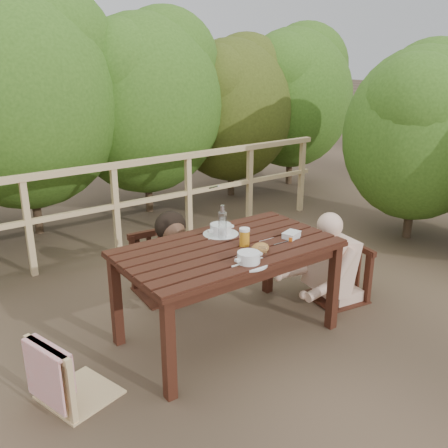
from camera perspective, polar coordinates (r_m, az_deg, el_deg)
ground at (r=3.96m, az=0.43°, el=-12.59°), size 60.00×60.00×0.00m
table at (r=3.78m, az=0.45°, el=-7.85°), size 1.59×0.89×0.73m
chair_left at (r=3.25m, az=-16.90°, el=-12.28°), size 0.53×0.53×0.86m
chair_far at (r=4.41m, az=-6.85°, el=-1.85°), size 0.55×0.55×1.03m
chair_right at (r=4.41m, az=13.05°, el=-2.97°), size 0.52×0.52×0.92m
woman at (r=4.39m, az=-7.03°, el=-0.50°), size 0.54×0.65×1.24m
diner_right at (r=4.36m, az=13.52°, el=-0.30°), size 0.74×0.63×1.34m
railing at (r=5.36m, az=-12.29°, el=1.58°), size 5.60×0.10×1.01m
hedge_row at (r=6.38m, az=-14.38°, el=16.96°), size 6.60×1.60×3.80m
soup_near at (r=3.33m, az=2.85°, el=-3.96°), size 0.26×0.26×0.09m
soup_far at (r=3.84m, az=-0.38°, el=-0.68°), size 0.28×0.28×0.09m
bread_roll at (r=3.51m, az=4.17°, el=-2.81°), size 0.14×0.11×0.08m
beer_glass at (r=3.60m, az=2.37°, el=-1.61°), size 0.08×0.08×0.15m
bottle at (r=3.71m, az=-0.18°, el=0.11°), size 0.07×0.07×0.28m
tumbler at (r=3.45m, az=4.48°, el=-3.26°), size 0.06×0.06×0.07m
butter_tub at (r=3.80m, az=7.74°, el=-1.34°), size 0.16×0.14×0.06m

